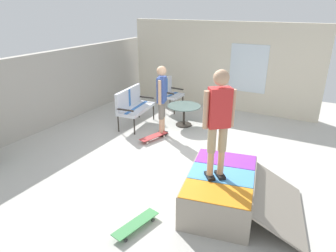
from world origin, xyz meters
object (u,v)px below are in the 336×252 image
object	(u,v)px
patio_chair_near_house	(169,91)
patio_table	(184,111)
skateboard_spare	(136,224)
person_watching	(162,96)
person_skater	(219,118)
skate_ramp	(222,190)
skateboard_by_bench	(154,136)
patio_bench	(133,104)

from	to	relation	value
patio_chair_near_house	patio_table	distance (m)	1.40
skateboard_spare	person_watching	bearing A→B (deg)	23.11
person_skater	skateboard_spare	xyz separation A→B (m)	(-1.01, 0.83, -1.50)
skateboard_spare	patio_table	bearing A→B (deg)	16.02
skate_ramp	person_skater	xyz separation A→B (m)	(-0.14, 0.10, 1.29)
person_skater	skate_ramp	bearing A→B (deg)	-36.83
person_watching	skateboard_by_bench	xyz separation A→B (m)	(-0.36, 0.03, -0.96)
patio_chair_near_house	person_skater	distance (m)	5.12
patio_chair_near_house	skateboard_by_bench	world-z (taller)	patio_chair_near_house
patio_table	skateboard_spare	xyz separation A→B (m)	(-4.09, -1.17, -0.32)
skateboard_by_bench	skateboard_spare	world-z (taller)	same
patio_chair_near_house	person_skater	size ratio (longest dim) A/B	0.60
skateboard_by_bench	skateboard_spare	size ratio (longest dim) A/B	1.00
person_skater	patio_chair_near_house	bearing A→B (deg)	36.48
patio_bench	skateboard_spare	distance (m)	4.25
patio_bench	patio_chair_near_house	distance (m)	1.62
person_skater	skateboard_by_bench	bearing A→B (deg)	50.36
person_watching	patio_table	bearing A→B (deg)	-13.44
patio_table	skateboard_by_bench	distance (m)	1.28
patio_chair_near_house	skateboard_spare	distance (m)	5.52
patio_chair_near_house	skateboard_by_bench	xyz separation A→B (m)	(-2.19, -0.75, -0.53)
patio_chair_near_house	person_skater	bearing A→B (deg)	-143.52
skateboard_by_bench	person_watching	bearing A→B (deg)	-4.56
skate_ramp	person_skater	distance (m)	1.30
person_watching	person_skater	distance (m)	3.18
skate_ramp	patio_chair_near_house	world-z (taller)	patio_chair_near_house
skate_ramp	patio_table	xyz separation A→B (m)	(2.94, 2.11, 0.11)
patio_table	person_skater	distance (m)	3.86
skateboard_by_bench	skateboard_spare	bearing A→B (deg)	-153.86
person_skater	skateboard_spare	distance (m)	1.99
patio_chair_near_house	patio_table	xyz separation A→B (m)	(-0.97, -0.98, -0.21)
patio_bench	person_watching	world-z (taller)	person_watching
person_watching	patio_bench	bearing A→B (deg)	77.80
patio_bench	skateboard_by_bench	bearing A→B (deg)	-120.16
skate_ramp	patio_table	bearing A→B (deg)	35.65
skateboard_by_bench	skateboard_spare	distance (m)	3.19
patio_bench	skateboard_spare	xyz separation A→B (m)	(-3.46, -2.42, -0.53)
skate_ramp	skateboard_spare	xyz separation A→B (m)	(-1.15, 0.93, -0.21)
person_watching	skateboard_spare	distance (m)	3.64
patio_table	person_watching	size ratio (longest dim) A/B	0.51
patio_table	person_watching	world-z (taller)	person_watching
patio_bench	skateboard_by_bench	size ratio (longest dim) A/B	1.58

